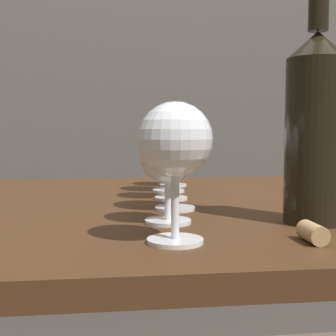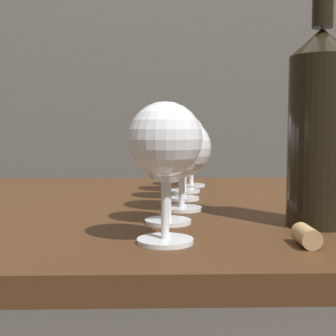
{
  "view_description": "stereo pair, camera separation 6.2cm",
  "coord_description": "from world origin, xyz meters",
  "views": [
    {
      "loc": [
        -0.16,
        -0.79,
        0.89
      ],
      "look_at": [
        -0.08,
        -0.18,
        0.84
      ],
      "focal_mm": 50.49,
      "sensor_mm": 36.0,
      "label": 1
    },
    {
      "loc": [
        -0.1,
        -0.8,
        0.89
      ],
      "look_at": [
        -0.08,
        -0.18,
        0.84
      ],
      "focal_mm": 50.49,
      "sensor_mm": 36.0,
      "label": 2
    }
  ],
  "objects": [
    {
      "name": "back_wall",
      "position": [
        0.0,
        1.14,
        1.3
      ],
      "size": [
        5.0,
        0.08,
        2.6
      ],
      "primitive_type": "cube",
      "color": "#59544F",
      "rests_on": "ground_plane"
    },
    {
      "name": "dining_table",
      "position": [
        0.0,
        0.0,
        0.66
      ],
      "size": [
        1.31,
        0.8,
        0.76
      ],
      "color": "#472B16",
      "rests_on": "ground_plane"
    },
    {
      "name": "wine_glass_white",
      "position": [
        -0.09,
        -0.29,
        0.88
      ],
      "size": [
        0.08,
        0.08,
        0.16
      ],
      "color": "white",
      "rests_on": "dining_table"
    },
    {
      "name": "wine_glass_cabernet",
      "position": [
        -0.08,
        -0.18,
        0.85
      ],
      "size": [
        0.08,
        0.08,
        0.13
      ],
      "color": "white",
      "rests_on": "dining_table"
    },
    {
      "name": "wine_glass_chardonnay",
      "position": [
        -0.06,
        -0.08,
        0.86
      ],
      "size": [
        0.09,
        0.09,
        0.14
      ],
      "color": "white",
      "rests_on": "dining_table"
    },
    {
      "name": "wine_glass_rose",
      "position": [
        -0.05,
        0.03,
        0.87
      ],
      "size": [
        0.08,
        0.08,
        0.15
      ],
      "color": "white",
      "rests_on": "dining_table"
    },
    {
      "name": "wine_glass_merlot",
      "position": [
        -0.04,
        0.13,
        0.87
      ],
      "size": [
        0.08,
        0.08,
        0.15
      ],
      "color": "white",
      "rests_on": "dining_table"
    },
    {
      "name": "wine_glass_pinot",
      "position": [
        -0.02,
        0.22,
        0.85
      ],
      "size": [
        0.08,
        0.08,
        0.13
      ],
      "color": "white",
      "rests_on": "dining_table"
    },
    {
      "name": "wine_bottle",
      "position": [
        0.11,
        -0.2,
        0.9
      ],
      "size": [
        0.08,
        0.08,
        0.33
      ],
      "color": "black",
      "rests_on": "dining_table"
    },
    {
      "name": "cork",
      "position": [
        0.06,
        -0.31,
        0.78
      ],
      "size": [
        0.02,
        0.04,
        0.02
      ],
      "primitive_type": "cylinder",
      "rotation": [
        1.57,
        0.0,
        0.0
      ],
      "color": "tan",
      "rests_on": "dining_table"
    }
  ]
}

